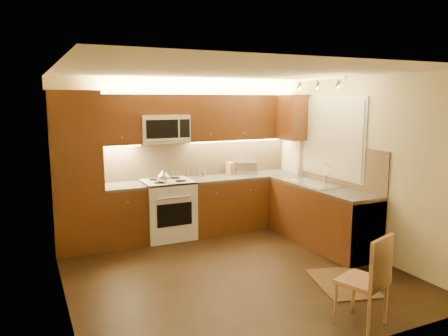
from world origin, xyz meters
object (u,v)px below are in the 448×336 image
stove (168,209)px  dining_chair (362,279)px  sink (316,179)px  toaster_oven (246,168)px  microwave (164,129)px  knife_block (230,168)px  soap_bottle (299,169)px  kettle (163,176)px

stove → dining_chair: 3.49m
sink → toaster_oven: toaster_oven is taller
microwave → toaster_oven: size_ratio=2.15×
knife_block → soap_bottle: 1.17m
toaster_oven → soap_bottle: bearing=-7.4°
sink → toaster_oven: bearing=112.8°
kettle → soap_bottle: kettle is taller
toaster_oven → soap_bottle: toaster_oven is taller
stove → sink: (2.00, -1.12, 0.52)m
kettle → dining_chair: size_ratio=0.23×
stove → microwave: size_ratio=1.21×
microwave → stove: bearing=-90.0°
microwave → knife_block: 1.38m
sink → dining_chair: (-1.13, -2.25, -0.52)m
microwave → sink: bearing=-32.2°
knife_block → soap_bottle: size_ratio=1.06×
sink → knife_block: knife_block is taller
toaster_oven → dining_chair: 3.61m
stove → sink: size_ratio=1.07×
stove → soap_bottle: size_ratio=4.60×
toaster_oven → microwave: bearing=-155.0°
toaster_oven → stove: bearing=-149.8°
kettle → soap_bottle: (2.35, -0.17, -0.03)m
sink → kettle: kettle is taller
stove → toaster_oven: (1.47, 0.14, 0.55)m
sink → kettle: bearing=155.6°
microwave → dining_chair: bearing=-76.1°
soap_bottle → kettle: bearing=178.3°
stove → kettle: kettle is taller
kettle → knife_block: size_ratio=1.00×
stove → toaster_oven: toaster_oven is taller
stove → soap_bottle: soap_bottle is taller
microwave → knife_block: microwave is taller
soap_bottle → dining_chair: bearing=-111.7°
stove → soap_bottle: 2.32m
kettle → toaster_oven: bearing=11.6°
stove → microwave: (0.00, 0.14, 1.26)m
toaster_oven → knife_block: 0.29m
stove → sink: 2.35m
sink → kettle: 2.32m
toaster_oven → dining_chair: (-0.60, -3.52, -0.55)m
knife_block → stove: bearing=-176.6°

